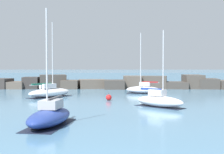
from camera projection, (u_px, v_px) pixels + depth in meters
The scene contains 7 objects.
open_sea_beyond at pixel (105, 77), 118.03m from camera, with size 400.00×116.00×0.01m.
breakwater_jetty at pixel (105, 83), 58.12m from camera, with size 62.12×6.79×2.55m.
sailboat_moored_0 at pixel (48, 92), 42.29m from camera, with size 6.05×6.40×10.22m.
sailboat_moored_2 at pixel (158, 100), 32.40m from camera, with size 5.33×5.19×7.92m.
sailboat_moored_3 at pixel (142, 89), 47.84m from camera, with size 5.55×3.16×9.30m.
sailboat_moored_4 at pixel (48, 116), 22.44m from camera, with size 3.32×6.42×8.33m.
mooring_buoy_orange_near at pixel (107, 97), 38.44m from camera, with size 0.72×0.72×0.92m.
Camera 1 is at (2.10, -11.18, 4.34)m, focal length 50.00 mm.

